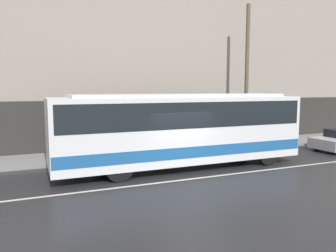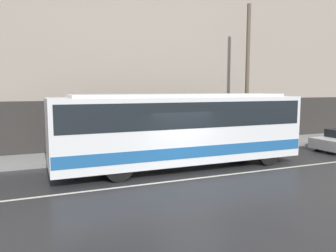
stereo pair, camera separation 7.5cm
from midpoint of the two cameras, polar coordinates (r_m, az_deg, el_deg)
The scene contains 7 objects.
ground_plane at distance 12.56m, azimuth 3.90°, elevation -9.24°, with size 60.00×60.00×0.00m, color #262628.
sidewalk at distance 17.36m, azimuth -4.06°, elevation -4.54°, with size 60.00×2.70×0.18m.
building_facade at distance 18.75m, azimuth -5.75°, elevation 16.36°, with size 60.00×0.35×13.69m.
lane_stripe at distance 12.56m, azimuth 3.90°, elevation -9.22°, with size 54.00×0.14×0.01m.
transit_bus at distance 14.06m, azimuth 2.41°, elevation -0.09°, with size 10.83×2.56×3.18m.
utility_pole_near at distance 19.33m, azimuth 13.75°, elevation 8.48°, with size 0.22×0.22×7.92m.
pedestrian_waiting at distance 16.03m, azimuth -15.53°, elevation -2.63°, with size 0.36×0.36×1.62m.
Camera 2 is at (-5.41, -10.81, 3.39)m, focal length 35.00 mm.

